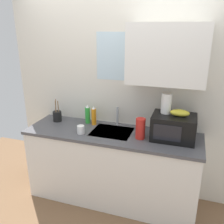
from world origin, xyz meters
TOP-DOWN VIEW (x-y plane):
  - kitchen_wall_assembly at (0.10, 0.31)m, footprint 2.80×0.42m
  - counter_unit at (-0.00, 0.00)m, footprint 2.03×0.63m
  - sink_faucet at (-0.01, 0.24)m, footprint 0.03×0.03m
  - microwave at (0.68, 0.05)m, footprint 0.46×0.35m
  - banana_bunch at (0.73, 0.05)m, footprint 0.20×0.11m
  - paper_towel_roll at (0.58, 0.10)m, footprint 0.11×0.11m
  - dish_soap_bottle_orange at (-0.29, 0.16)m, footprint 0.06×0.06m
  - dish_soap_bottle_green at (-0.38, 0.18)m, footprint 0.06×0.06m
  - cereal_canister at (0.34, -0.05)m, footprint 0.10×0.10m
  - mug_white at (-0.33, -0.14)m, footprint 0.08×0.08m
  - utensil_crock at (-0.78, 0.12)m, footprint 0.11×0.11m

SIDE VIEW (x-z plane):
  - counter_unit at x=0.00m, z-range 0.01..0.91m
  - mug_white at x=-0.33m, z-range 0.90..0.99m
  - utensil_crock at x=-0.78m, z-range 0.83..1.12m
  - dish_soap_bottle_green at x=-0.38m, z-range 0.89..1.13m
  - dish_soap_bottle_orange at x=-0.29m, z-range 0.89..1.13m
  - cereal_canister at x=0.34m, z-range 0.90..1.13m
  - sink_faucet at x=-0.01m, z-range 0.90..1.13m
  - microwave at x=0.68m, z-range 0.90..1.17m
  - banana_bunch at x=0.73m, z-range 1.17..1.24m
  - paper_towel_roll at x=0.58m, z-range 1.17..1.39m
  - kitchen_wall_assembly at x=0.10m, z-range 0.10..2.60m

